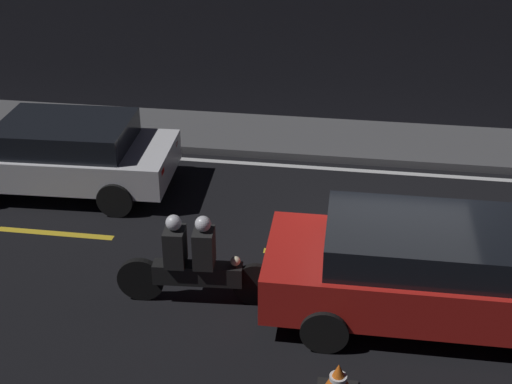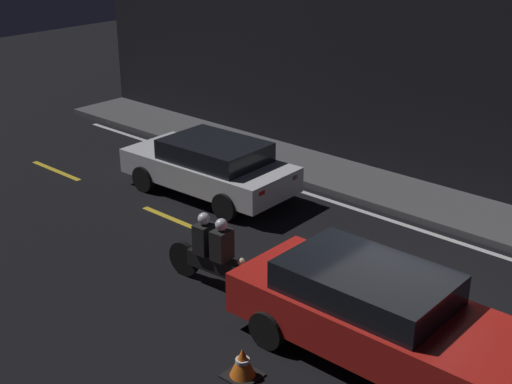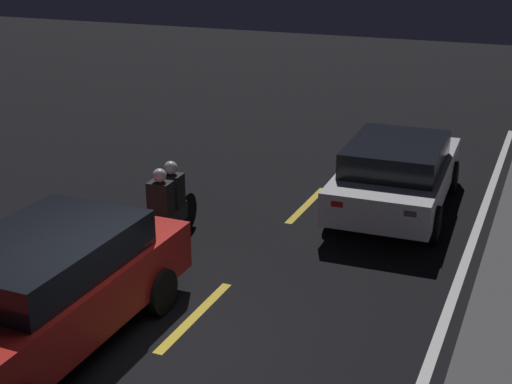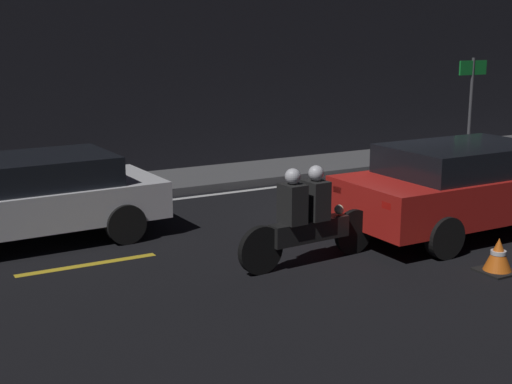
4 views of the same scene
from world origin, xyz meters
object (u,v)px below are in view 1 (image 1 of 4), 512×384
(sedan_white, at_px, (60,153))
(traffic_cone_near, at_px, (338,380))
(motorcycle, at_px, (193,263))
(taxi_red, at_px, (431,270))

(sedan_white, xyz_separation_m, traffic_cone_near, (5.26, -4.59, -0.49))
(sedan_white, height_order, motorcycle, motorcycle)
(motorcycle, distance_m, traffic_cone_near, 2.66)
(taxi_red, relative_size, traffic_cone_near, 9.14)
(sedan_white, xyz_separation_m, taxi_red, (6.39, -2.90, 0.06))
(motorcycle, bearing_deg, taxi_red, -1.90)
(motorcycle, bearing_deg, sedan_white, 132.18)
(sedan_white, xyz_separation_m, motorcycle, (3.15, -3.02, -0.07))
(sedan_white, distance_m, taxi_red, 7.02)
(taxi_red, relative_size, motorcycle, 1.97)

